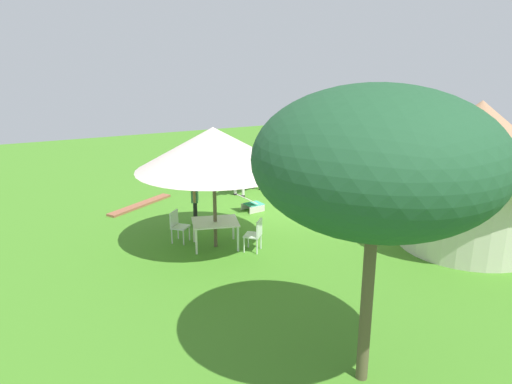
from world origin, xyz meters
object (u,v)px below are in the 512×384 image
Objects in this scene: patio_dining_table at (215,224)px; striped_lounge_chair at (251,204)px; thatched_hut at (474,167)px; zebra_nearest_camera at (318,174)px; patio_chair_west_end at (178,224)px; guest_beside_umbrella at (195,196)px; shade_umbrella at (213,149)px; zebra_by_umbrella at (247,166)px; patio_chair_east_end at (256,233)px; standing_watcher at (289,156)px; acacia_tree_far_lawn at (377,160)px.

striped_lounge_chair is at bearing -133.58° from patio_dining_table.
striped_lounge_chair is (4.05, -5.35, -1.98)m from thatched_hut.
zebra_nearest_camera is (-2.65, 0.03, 0.73)m from striped_lounge_chair.
patio_chair_west_end is 1.41m from guest_beside_umbrella.
zebra_nearest_camera is at bearing -154.54° from patio_dining_table.
shade_umbrella is 2.84× the size of patio_dining_table.
zebra_by_umbrella is at bearing -66.43° from thatched_hut.
patio_chair_east_end is 0.52× the size of standing_watcher.
thatched_hut reaches higher than guest_beside_umbrella.
zebra_nearest_camera is 0.45× the size of acacia_tree_far_lawn.
patio_chair_west_end is 0.56× the size of guest_beside_umbrella.
striped_lounge_chair is (-2.25, -2.36, -2.51)m from shade_umbrella.
striped_lounge_chair is 0.45× the size of zebra_by_umbrella.
patio_chair_west_end is at bearing -44.32° from shade_umbrella.
thatched_hut is 3.18× the size of patio_dining_table.
thatched_hut is at bearing 175.72° from zebra_by_umbrella.
shade_umbrella is (6.30, -2.99, 0.53)m from thatched_hut.
zebra_by_umbrella is (-3.07, -4.42, -1.73)m from shade_umbrella.
thatched_hut is 2.14× the size of zebra_nearest_camera.
patio_chair_east_end is 0.56× the size of guest_beside_umbrella.
shade_umbrella is at bearing -89.30° from acacia_tree_far_lawn.
standing_watcher is 1.95× the size of striped_lounge_chair.
shade_umbrella is 4.70× the size of striped_lounge_chair.
thatched_hut is 2.70× the size of standing_watcher.
guest_beside_umbrella is 0.93× the size of standing_watcher.
shade_umbrella is at bearing 0.00° from patio_dining_table.
patio_dining_table is at bearing 74.42° from standing_watcher.
thatched_hut reaches higher than patio_chair_east_end.
acacia_tree_far_lawn is (2.99, 10.70, 2.65)m from zebra_by_umbrella.
guest_beside_umbrella is at bearing -83.82° from striped_lounge_chair.
guest_beside_umbrella is (6.24, -4.80, -1.27)m from thatched_hut.
zebra_nearest_camera is at bearing -166.63° from zebra_by_umbrella.
acacia_tree_far_lawn is (2.17, 8.65, 3.43)m from striped_lounge_chair.
shade_umbrella is at bearing 90.00° from patio_chair_east_end.
guest_beside_umbrella is (-0.06, -1.81, -1.79)m from shade_umbrella.
thatched_hut is 5.15× the size of patio_chair_west_end.
striped_lounge_chair is 2.35m from zebra_by_umbrella.
standing_watcher reaches higher than patio_dining_table.
zebra_nearest_camera is at bearing 149.23° from patio_chair_west_end.
striped_lounge_chair is (3.24, 3.04, -0.78)m from standing_watcher.
thatched_hut reaches higher than zebra_nearest_camera.
patio_chair_east_end is (-0.85, 0.79, -0.14)m from patio_dining_table.
patio_chair_west_end is 7.82m from acacia_tree_far_lawn.
patio_chair_east_end is at bearing 90.67° from patio_chair_west_end.
patio_dining_table is 0.91× the size of guest_beside_umbrella.
patio_chair_west_end is 7.83m from standing_watcher.
shade_umbrella is at bearing -51.49° from striped_lounge_chair.
standing_watcher is at bearing 170.40° from patio_chair_west_end.
patio_chair_west_end is at bearing 161.31° from guest_beside_umbrella.
patio_dining_table is at bearing 117.35° from zebra_by_umbrella.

